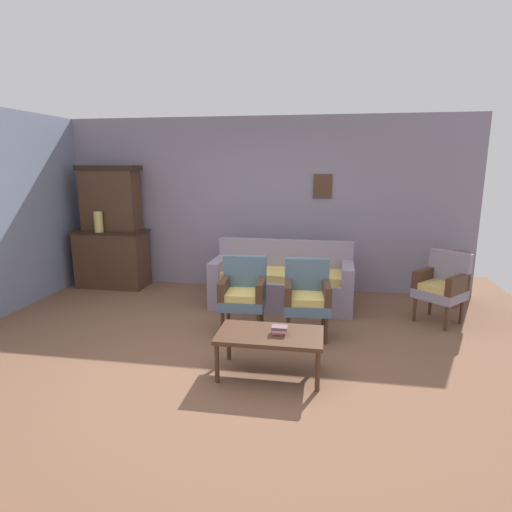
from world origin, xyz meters
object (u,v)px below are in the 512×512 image
Objects in this scene: side_cabinet at (113,258)px; wingback_chair_by_fireplace at (442,284)px; floral_couch at (282,283)px; armchair_near_couch_end at (243,291)px; armchair_by_doorway at (307,295)px; vase_on_cabinet at (98,222)px; book_stack_on_table at (279,330)px; coffee_table at (270,337)px; floor_vase_by_wall at (458,279)px.

wingback_chair_by_fireplace is (4.92, -0.81, 0.03)m from side_cabinet.
wingback_chair_by_fireplace is at bearing -8.66° from floral_couch.
armchair_by_doorway is at bearing -1.00° from armchair_near_couch_end.
armchair_near_couch_end is 0.76m from armchair_by_doorway.
wingback_chair_by_fireplace is (2.43, 0.72, 0.00)m from armchair_near_couch_end.
vase_on_cabinet is 3.98m from book_stack_on_table.
book_stack_on_table reaches higher than coffee_table.
armchair_near_couch_end is (2.49, -1.52, 0.03)m from side_cabinet.
floor_vase_by_wall is (2.37, 2.44, 0.02)m from coffee_table.
armchair_near_couch_end is at bearing -153.25° from floor_vase_by_wall.
side_cabinet is 2.90m from floral_couch.
book_stack_on_table is 0.19× the size of floor_vase_by_wall.
vase_on_cabinet is 0.36× the size of armchair_near_couch_end.
armchair_near_couch_end is 1.00× the size of wingback_chair_by_fireplace.
vase_on_cabinet is at bearing 142.16° from coffee_table.
floor_vase_by_wall is (5.31, -0.10, -0.07)m from side_cabinet.
wingback_chair_by_fireplace is at bearing -9.34° from side_cabinet.
side_cabinet is 1.28× the size of wingback_chair_by_fireplace.
floral_couch is 2.20× the size of armchair_by_doorway.
wingback_chair_by_fireplace is 1.14× the size of floor_vase_by_wall.
side_cabinet is 3.59m from armchair_by_doorway.
side_cabinet is 1.28× the size of armchair_near_couch_end.
vase_on_cabinet is 5.09m from wingback_chair_by_fireplace.
floral_couch is at bearing 110.77° from armchair_by_doorway.
book_stack_on_table is (3.03, -2.54, -0.00)m from side_cabinet.
armchair_by_doorway is (0.40, -1.04, 0.17)m from floral_couch.
armchair_by_doorway is 1.05m from coffee_table.
vase_on_cabinet is at bearing -119.46° from side_cabinet.
floral_couch is at bearing 171.34° from wingback_chair_by_fireplace.
floral_couch is at bearing 95.09° from book_stack_on_table.
coffee_table is (0.10, -2.04, 0.05)m from floral_couch.
armchair_near_couch_end reaches higher than coffee_table.
vase_on_cabinet is at bearing 142.87° from book_stack_on_table.
book_stack_on_table is at bearing -137.35° from wingback_chair_by_fireplace.
side_cabinet reaches higher than floral_couch.
floor_vase_by_wall is (2.82, 1.42, -0.10)m from armchair_near_couch_end.
armchair_by_doorway is 6.10× the size of book_stack_on_table.
armchair_near_couch_end is at bearing 179.00° from armchair_by_doorway.
vase_on_cabinet reaches higher than side_cabinet.
floral_couch is 1.13m from armchair_by_doorway.
armchair_near_couch_end is 2.53m from wingback_chair_by_fireplace.
side_cabinet is 1.28× the size of armchair_by_doorway.
vase_on_cabinet reaches higher than armchair_by_doorway.
side_cabinet is at bearing 154.67° from armchair_by_doorway.
wingback_chair_by_fireplace reaches higher than book_stack_on_table.
armchair_near_couch_end is at bearing -163.57° from wingback_chair_by_fireplace.
floral_couch is at bearing -6.24° from vase_on_cabinet.
side_cabinet is at bearing 170.17° from floral_couch.
side_cabinet reaches higher than coffee_table.
armchair_by_doorway is 1.82m from wingback_chair_by_fireplace.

